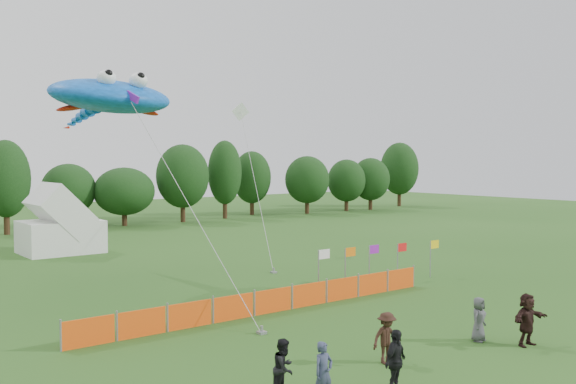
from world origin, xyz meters
TOP-DOWN VIEW (x-y plane):
  - ground at (0.00, 0.00)m, footprint 160.00×160.00m
  - treeline at (1.61, 44.93)m, footprint 104.57×8.78m
  - tent_right at (-0.91, 30.39)m, footprint 5.20×4.16m
  - barrier_fence at (0.37, 7.52)m, footprint 17.90×0.06m
  - flag_row at (8.11, 9.01)m, footprint 8.73×0.78m
  - spectator_a at (-4.60, -1.42)m, footprint 0.61×0.41m
  - spectator_b at (-5.17, -0.43)m, footprint 0.98×0.91m
  - spectator_c at (-0.82, -0.15)m, footprint 1.15×0.78m
  - spectator_d at (-2.59, -2.15)m, footprint 1.14×0.71m
  - spectator_e at (3.61, -0.45)m, footprint 0.88×0.68m
  - spectator_f at (4.47, -1.83)m, footprint 1.74×0.65m
  - stingray_kite at (-2.26, 18.48)m, footprint 7.87×22.06m
  - small_kite_white at (8.97, 21.89)m, footprint 4.83×9.67m

SIDE VIEW (x-z plane):
  - ground at x=0.00m, z-range 0.00..0.00m
  - barrier_fence at x=0.37m, z-range 0.00..1.00m
  - spectator_e at x=3.61m, z-range 0.00..1.59m
  - spectator_b at x=-5.17m, z-range 0.00..1.63m
  - spectator_c at x=-0.82m, z-range 0.00..1.65m
  - spectator_a at x=-4.60m, z-range 0.00..1.66m
  - spectator_d at x=-2.59m, z-range 0.00..1.82m
  - spectator_f at x=4.47m, z-range 0.00..1.85m
  - flag_row at x=8.11m, z-range 0.30..2.50m
  - tent_right at x=-0.91m, z-range 0.02..3.69m
  - treeline at x=1.61m, z-range 0.00..8.36m
  - small_kite_white at x=8.97m, z-range 2.02..12.59m
  - stingray_kite at x=-2.26m, z-range 4.24..15.22m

